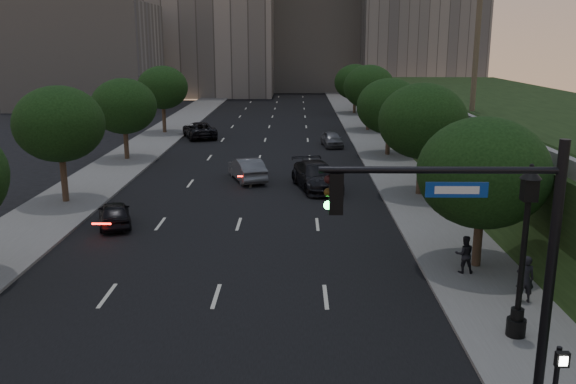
{
  "coord_description": "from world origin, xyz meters",
  "views": [
    {
      "loc": [
        2.9,
        -15.61,
        9.1
      ],
      "look_at": [
        2.61,
        6.45,
        3.6
      ],
      "focal_mm": 38.0,
      "sensor_mm": 36.0,
      "label": 1
    }
  ],
  "objects_px": {
    "sedan_far_left": "(199,130)",
    "sedan_mid_left": "(247,169)",
    "pedestrian_b": "(464,254)",
    "street_lamp": "(523,260)",
    "sedan_far_right": "(332,139)",
    "sedan_near_right": "(316,176)",
    "traffic_signal_mast": "(502,281)",
    "sedan_near_left": "(115,214)",
    "pedestrian_c": "(446,194)",
    "pedestrian_a": "(525,279)"
  },
  "relations": [
    {
      "from": "traffic_signal_mast",
      "to": "sedan_mid_left",
      "type": "bearing_deg",
      "value": 107.01
    },
    {
      "from": "sedan_mid_left",
      "to": "pedestrian_a",
      "type": "distance_m",
      "value": 22.65
    },
    {
      "from": "sedan_near_left",
      "to": "sedan_far_right",
      "type": "relative_size",
      "value": 0.96
    },
    {
      "from": "sedan_near_right",
      "to": "street_lamp",
      "type": "bearing_deg",
      "value": -87.46
    },
    {
      "from": "sedan_near_right",
      "to": "pedestrian_a",
      "type": "height_order",
      "value": "pedestrian_a"
    },
    {
      "from": "pedestrian_a",
      "to": "pedestrian_b",
      "type": "bearing_deg",
      "value": -58.29
    },
    {
      "from": "sedan_near_right",
      "to": "sedan_far_right",
      "type": "relative_size",
      "value": 1.45
    },
    {
      "from": "sedan_near_right",
      "to": "sedan_far_right",
      "type": "bearing_deg",
      "value": 70.17
    },
    {
      "from": "sedan_near_right",
      "to": "pedestrian_a",
      "type": "xyz_separation_m",
      "value": [
        6.74,
        -17.33,
        0.17
      ]
    },
    {
      "from": "pedestrian_a",
      "to": "street_lamp",
      "type": "bearing_deg",
      "value": 70.88
    },
    {
      "from": "street_lamp",
      "to": "pedestrian_b",
      "type": "relative_size",
      "value": 3.7
    },
    {
      "from": "sedan_mid_left",
      "to": "pedestrian_a",
      "type": "xyz_separation_m",
      "value": [
        11.29,
        -19.64,
        0.24
      ]
    },
    {
      "from": "sedan_near_right",
      "to": "pedestrian_c",
      "type": "relative_size",
      "value": 3.29
    },
    {
      "from": "pedestrian_a",
      "to": "sedan_near_right",
      "type": "bearing_deg",
      "value": -63.45
    },
    {
      "from": "sedan_far_left",
      "to": "sedan_mid_left",
      "type": "bearing_deg",
      "value": 88.43
    },
    {
      "from": "sedan_far_left",
      "to": "pedestrian_c",
      "type": "height_order",
      "value": "pedestrian_c"
    },
    {
      "from": "street_lamp",
      "to": "sedan_mid_left",
      "type": "xyz_separation_m",
      "value": [
        -10.13,
        22.19,
        -1.87
      ]
    },
    {
      "from": "sedan_far_right",
      "to": "pedestrian_a",
      "type": "relative_size",
      "value": 2.32
    },
    {
      "from": "sedan_near_right",
      "to": "sedan_mid_left",
      "type": "bearing_deg",
      "value": 139.92
    },
    {
      "from": "sedan_far_right",
      "to": "pedestrian_c",
      "type": "xyz_separation_m",
      "value": [
        4.96,
        -21.15,
        0.34
      ]
    },
    {
      "from": "sedan_near_right",
      "to": "sedan_far_right",
      "type": "height_order",
      "value": "sedan_near_right"
    },
    {
      "from": "street_lamp",
      "to": "sedan_near_left",
      "type": "height_order",
      "value": "street_lamp"
    },
    {
      "from": "sedan_mid_left",
      "to": "pedestrian_b",
      "type": "relative_size",
      "value": 3.05
    },
    {
      "from": "sedan_far_right",
      "to": "pedestrian_b",
      "type": "height_order",
      "value": "pedestrian_b"
    },
    {
      "from": "sedan_near_right",
      "to": "sedan_far_right",
      "type": "xyz_separation_m",
      "value": [
        1.86,
        15.81,
        -0.16
      ]
    },
    {
      "from": "sedan_mid_left",
      "to": "pedestrian_b",
      "type": "bearing_deg",
      "value": 101.61
    },
    {
      "from": "sedan_mid_left",
      "to": "street_lamp",
      "type": "bearing_deg",
      "value": 95.71
    },
    {
      "from": "sedan_far_left",
      "to": "pedestrian_a",
      "type": "height_order",
      "value": "pedestrian_a"
    },
    {
      "from": "sedan_far_right",
      "to": "sedan_near_right",
      "type": "bearing_deg",
      "value": -104.0
    },
    {
      "from": "street_lamp",
      "to": "sedan_far_right",
      "type": "height_order",
      "value": "street_lamp"
    },
    {
      "from": "sedan_near_left",
      "to": "pedestrian_b",
      "type": "xyz_separation_m",
      "value": [
        15.79,
        -6.52,
        0.27
      ]
    },
    {
      "from": "sedan_near_left",
      "to": "sedan_far_left",
      "type": "relative_size",
      "value": 0.68
    },
    {
      "from": "sedan_near_left",
      "to": "sedan_near_right",
      "type": "xyz_separation_m",
      "value": [
        10.42,
        8.04,
        0.18
      ]
    },
    {
      "from": "pedestrian_b",
      "to": "sedan_near_left",
      "type": "bearing_deg",
      "value": -20.15
    },
    {
      "from": "traffic_signal_mast",
      "to": "sedan_near_left",
      "type": "relative_size",
      "value": 1.85
    },
    {
      "from": "street_lamp",
      "to": "sedan_far_right",
      "type": "bearing_deg",
      "value": 95.96
    },
    {
      "from": "traffic_signal_mast",
      "to": "pedestrian_c",
      "type": "xyz_separation_m",
      "value": [
        3.29,
        18.71,
        -2.66
      ]
    },
    {
      "from": "pedestrian_b",
      "to": "sedan_far_left",
      "type": "bearing_deg",
      "value": -63.29
    },
    {
      "from": "street_lamp",
      "to": "sedan_mid_left",
      "type": "bearing_deg",
      "value": 114.53
    },
    {
      "from": "sedan_near_left",
      "to": "pedestrian_c",
      "type": "relative_size",
      "value": 2.18
    },
    {
      "from": "sedan_near_right",
      "to": "traffic_signal_mast",
      "type": "bearing_deg",
      "value": -94.81
    },
    {
      "from": "sedan_far_right",
      "to": "pedestrian_b",
      "type": "xyz_separation_m",
      "value": [
        3.51,
        -30.38,
        0.24
      ]
    },
    {
      "from": "pedestrian_b",
      "to": "pedestrian_c",
      "type": "xyz_separation_m",
      "value": [
        1.44,
        9.23,
        0.11
      ]
    },
    {
      "from": "sedan_far_left",
      "to": "sedan_far_right",
      "type": "height_order",
      "value": "sedan_far_left"
    },
    {
      "from": "sedan_far_left",
      "to": "street_lamp",
      "type": "bearing_deg",
      "value": 91.93
    },
    {
      "from": "street_lamp",
      "to": "sedan_far_right",
      "type": "distance_m",
      "value": 35.94
    },
    {
      "from": "street_lamp",
      "to": "pedestrian_b",
      "type": "height_order",
      "value": "street_lamp"
    },
    {
      "from": "sedan_far_left",
      "to": "sedan_near_right",
      "type": "relative_size",
      "value": 0.97
    },
    {
      "from": "pedestrian_b",
      "to": "street_lamp",
      "type": "bearing_deg",
      "value": 94.58
    },
    {
      "from": "traffic_signal_mast",
      "to": "pedestrian_c",
      "type": "relative_size",
      "value": 4.04
    }
  ]
}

